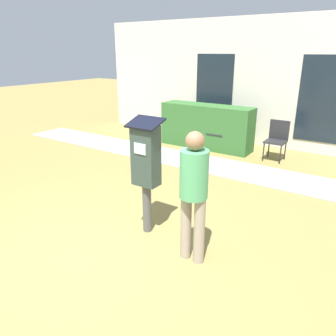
# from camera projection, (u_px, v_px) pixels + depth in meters

# --- Properties ---
(ground_plane) EXTENTS (40.00, 40.00, 0.00)m
(ground_plane) POSITION_uv_depth(u_px,v_px,m) (85.00, 259.00, 3.97)
(ground_plane) COLOR olive
(sidewalk) EXTENTS (12.00, 1.10, 0.02)m
(sidewalk) POSITION_uv_depth(u_px,v_px,m) (224.00, 167.00, 7.05)
(sidewalk) COLOR #A3A099
(sidewalk) RESTS_ON ground
(building_facade) EXTENTS (10.00, 0.26, 3.20)m
(building_facade) POSITION_uv_depth(u_px,v_px,m) (266.00, 83.00, 8.33)
(building_facade) COLOR silver
(building_facade) RESTS_ON ground
(parking_meter) EXTENTS (0.44, 0.31, 1.59)m
(parking_meter) POSITION_uv_depth(u_px,v_px,m) (146.00, 162.00, 4.25)
(parking_meter) COLOR #4C4C4C
(parking_meter) RESTS_ON ground
(person_standing) EXTENTS (0.32, 0.32, 1.58)m
(person_standing) POSITION_uv_depth(u_px,v_px,m) (194.00, 188.00, 3.66)
(person_standing) COLOR gray
(person_standing) RESTS_ON ground
(outdoor_chair_left) EXTENTS (0.44, 0.44, 0.90)m
(outdoor_chair_left) POSITION_uv_depth(u_px,v_px,m) (220.00, 129.00, 8.18)
(outdoor_chair_left) COLOR #262628
(outdoor_chair_left) RESTS_ON ground
(outdoor_chair_middle) EXTENTS (0.44, 0.44, 0.90)m
(outdoor_chair_middle) POSITION_uv_depth(u_px,v_px,m) (277.00, 137.00, 7.43)
(outdoor_chair_middle) COLOR #262628
(outdoor_chair_middle) RESTS_ON ground
(hedge_row) EXTENTS (2.39, 0.60, 1.10)m
(hedge_row) POSITION_uv_depth(u_px,v_px,m) (206.00, 126.00, 8.37)
(hedge_row) COLOR #33662D
(hedge_row) RESTS_ON ground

